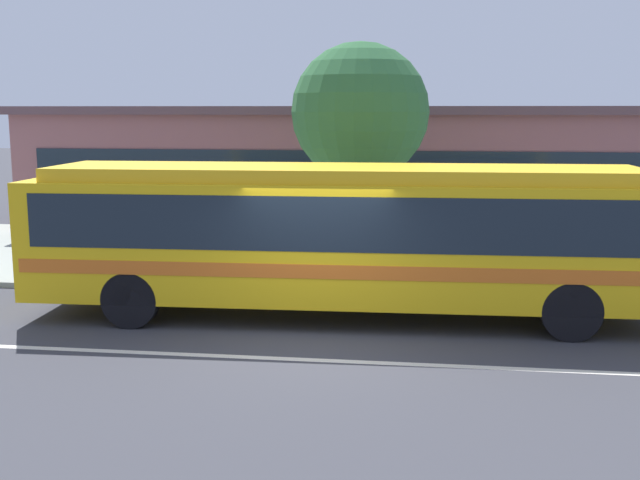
# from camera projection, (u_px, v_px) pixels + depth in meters

# --- Properties ---
(ground_plane) EXTENTS (120.00, 120.00, 0.00)m
(ground_plane) POSITION_uv_depth(u_px,v_px,m) (313.00, 344.00, 12.60)
(ground_plane) COLOR #3A3B41
(sidewalk_slab) EXTENTS (60.00, 8.00, 0.12)m
(sidewalk_slab) POSITION_uv_depth(u_px,v_px,m) (353.00, 259.00, 19.54)
(sidewalk_slab) COLOR #989F93
(sidewalk_slab) RESTS_ON ground_plane
(lane_stripe_center) EXTENTS (56.00, 0.16, 0.01)m
(lane_stripe_center) POSITION_uv_depth(u_px,v_px,m) (306.00, 360.00, 11.82)
(lane_stripe_center) COLOR silver
(lane_stripe_center) RESTS_ON ground_plane
(transit_bus) EXTENTS (11.45, 2.82, 2.78)m
(transit_bus) POSITION_uv_depth(u_px,v_px,m) (344.00, 230.00, 14.01)
(transit_bus) COLOR gold
(transit_bus) RESTS_ON ground_plane
(pedestrian_waiting_near_sign) EXTENTS (0.48, 0.48, 1.58)m
(pedestrian_waiting_near_sign) POSITION_uv_depth(u_px,v_px,m) (615.00, 245.00, 15.88)
(pedestrian_waiting_near_sign) COLOR navy
(pedestrian_waiting_near_sign) RESTS_ON sidewalk_slab
(pedestrian_walking_along_curb) EXTENTS (0.48, 0.48, 1.74)m
(pedestrian_walking_along_curb) POSITION_uv_depth(u_px,v_px,m) (423.00, 233.00, 16.76)
(pedestrian_walking_along_curb) COLOR #7C635C
(pedestrian_walking_along_curb) RESTS_ON sidewalk_slab
(street_tree_near_stop) EXTENTS (3.21, 3.21, 5.22)m
(street_tree_near_stop) POSITION_uv_depth(u_px,v_px,m) (360.00, 113.00, 17.96)
(street_tree_near_stop) COLOR brown
(street_tree_near_stop) RESTS_ON sidewalk_slab
(station_building) EXTENTS (21.19, 9.36, 3.88)m
(station_building) POSITION_uv_depth(u_px,v_px,m) (371.00, 165.00, 25.99)
(station_building) COLOR #825154
(station_building) RESTS_ON ground_plane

